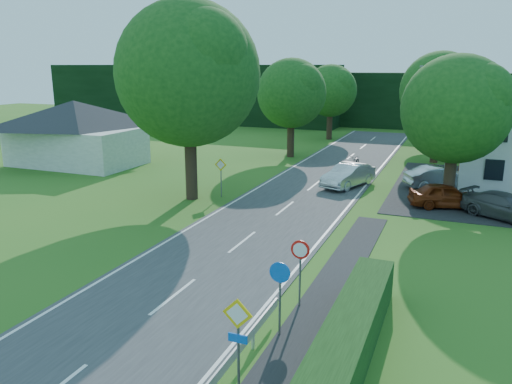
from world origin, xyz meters
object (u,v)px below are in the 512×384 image
at_px(parked_car_red, 446,195).
at_px(parasol, 459,168).
at_px(motorcycle, 356,162).
at_px(parked_car_silver_a, 440,177).
at_px(streetlight, 447,125).
at_px(moving_car, 348,175).
at_px(parked_car_grey, 506,207).

relative_size(parked_car_red, parasol, 1.94).
bearing_deg(motorcycle, parked_car_red, -49.31).
relative_size(parked_car_red, parked_car_silver_a, 0.92).
xyz_separation_m(streetlight, moving_car, (-5.89, 0.61, -3.66)).
height_order(moving_car, motorcycle, moving_car).
distance_m(streetlight, moving_car, 6.96).
bearing_deg(parasol, parked_car_silver_a, -112.61).
bearing_deg(parked_car_grey, moving_car, 97.55).
xyz_separation_m(moving_car, parked_car_grey, (9.24, -4.11, -0.09)).
height_order(streetlight, moving_car, streetlight).
distance_m(parked_car_grey, parasol, 8.85).
bearing_deg(parked_car_silver_a, streetlight, 157.18).
xyz_separation_m(parked_car_red, parked_car_silver_a, (-0.57, 4.65, 0.03)).
height_order(moving_car, parked_car_grey, moving_car).
bearing_deg(motorcycle, parasol, -9.75).
relative_size(motorcycle, parked_car_grey, 0.44).
bearing_deg(parked_car_red, parasol, -21.26).
bearing_deg(parked_car_grey, streetlight, 75.25).
relative_size(moving_car, motorcycle, 2.28).
relative_size(parked_car_red, parked_car_grey, 0.89).
bearing_deg(parked_car_silver_a, motorcycle, 27.75).
height_order(parked_car_grey, parasol, parasol).
relative_size(streetlight, parked_car_silver_a, 1.80).
bearing_deg(moving_car, parked_car_silver_a, 35.92).
relative_size(moving_car, parked_car_grey, 1.01).
height_order(parked_car_silver_a, parasol, parasol).
height_order(motorcycle, parked_car_grey, parked_car_grey).
xyz_separation_m(streetlight, parasol, (0.90, 5.00, -3.47)).
bearing_deg(parked_car_grey, parked_car_red, 99.89).
relative_size(streetlight, moving_car, 1.73).
distance_m(streetlight, parked_car_silver_a, 4.37).
bearing_deg(moving_car, parked_car_red, -6.06).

